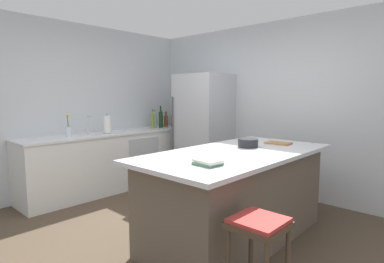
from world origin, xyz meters
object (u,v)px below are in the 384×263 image
olive_oil_bottle (153,121)px  cutting_board (278,143)px  bar_stool (258,235)px  soda_bottle (176,119)px  kitchen_island (236,195)px  paper_towel_roll (107,125)px  gin_bottle (154,121)px  mixing_bowl (248,143)px  whiskey_bottle (166,121)px  wine_bottle (161,119)px  refrigerator (204,130)px  syrup_bottle (161,121)px  vinegar_bottle (173,120)px  sink_faucet (89,124)px  cookbook_stack (208,162)px  flower_vase (68,130)px

olive_oil_bottle → cutting_board: (2.54, -0.19, -0.11)m
bar_stool → soda_bottle: bearing=144.1°
kitchen_island → paper_towel_roll: bearing=179.8°
gin_bottle → mixing_bowl: 2.56m
paper_towel_roll → mixing_bowl: size_ratio=1.40×
whiskey_bottle → wine_bottle: wine_bottle is taller
bar_stool → gin_bottle: size_ratio=2.11×
refrigerator → mixing_bowl: (1.55, -1.04, 0.05)m
kitchen_island → syrup_bottle: 2.87m
soda_bottle → whiskey_bottle: size_ratio=1.29×
cutting_board → kitchen_island: bearing=-95.5°
bar_stool → syrup_bottle: 3.90m
kitchen_island → wine_bottle: size_ratio=5.63×
bar_stool → mixing_bowl: (-0.82, 1.12, 0.44)m
paper_towel_roll → vinegar_bottle: 1.41m
sink_faucet → olive_oil_bottle: 1.20m
syrup_bottle → wine_bottle: (0.08, -0.08, 0.04)m
wine_bottle → mixing_bowl: bearing=-19.0°
olive_oil_bottle → mixing_bowl: 2.48m
mixing_bowl → paper_towel_roll: bearing=-172.8°
kitchen_island → soda_bottle: bearing=148.4°
refrigerator → cutting_board: 1.79m
refrigerator → cookbook_stack: (1.80, -2.03, 0.03)m
paper_towel_roll → gin_bottle: gin_bottle is taller
flower_vase → soda_bottle: 2.13m
soda_bottle → olive_oil_bottle: soda_bottle is taller
vinegar_bottle → olive_oil_bottle: 0.47m
soda_bottle → olive_oil_bottle: bearing=-91.1°
bar_stool → flower_vase: (-3.19, 0.19, 0.47)m
soda_bottle → olive_oil_bottle: (-0.01, -0.56, -0.01)m
kitchen_island → cookbook_stack: (0.18, -0.68, 0.48)m
bar_stool → soda_bottle: (-3.21, 2.32, 0.52)m
syrup_bottle → gin_bottle: bearing=-84.9°
vinegar_bottle → cutting_board: size_ratio=1.07×
cutting_board → sink_faucet: bearing=-159.0°
refrigerator → syrup_bottle: refrigerator is taller
wine_bottle → cookbook_stack: bearing=-34.5°
soda_bottle → refrigerator: bearing=-10.7°
bar_stool → vinegar_bottle: (-3.20, 2.23, 0.50)m
gin_bottle → cutting_board: gin_bottle is taller
wine_bottle → syrup_bottle: bearing=133.2°
sink_faucet → gin_bottle: 1.29m
bar_stool → cookbook_stack: (-0.57, 0.13, 0.41)m
sink_faucet → soda_bottle: 1.76m
whiskey_bottle → mixing_bowl: 2.64m
whiskey_bottle → mixing_bowl: bearing=-22.3°
refrigerator → flower_vase: (-0.81, -1.97, 0.09)m
kitchen_island → olive_oil_bottle: bearing=159.0°
vinegar_bottle → whiskey_bottle: 0.13m
sink_faucet → paper_towel_roll: paper_towel_roll is taller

